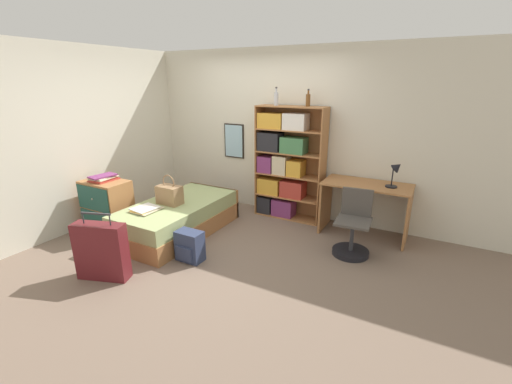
# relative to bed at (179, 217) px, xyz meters

# --- Properties ---
(ground_plane) EXTENTS (14.00, 14.00, 0.00)m
(ground_plane) POSITION_rel_bed_xyz_m (0.67, -0.02, -0.23)
(ground_plane) COLOR #756051
(wall_back) EXTENTS (10.00, 0.09, 2.60)m
(wall_back) POSITION_rel_bed_xyz_m (0.66, 1.52, 1.07)
(wall_back) COLOR beige
(wall_back) RESTS_ON ground_plane
(wall_left) EXTENTS (0.06, 10.00, 2.60)m
(wall_left) POSITION_rel_bed_xyz_m (-1.42, -0.02, 1.07)
(wall_left) COLOR beige
(wall_left) RESTS_ON ground_plane
(bed) EXTENTS (0.93, 1.81, 0.46)m
(bed) POSITION_rel_bed_xyz_m (0.00, 0.00, 0.00)
(bed) COLOR #A36B3D
(bed) RESTS_ON ground_plane
(handbag) EXTENTS (0.34, 0.21, 0.42)m
(handbag) POSITION_rel_bed_xyz_m (-0.04, -0.11, 0.37)
(handbag) COLOR #93704C
(handbag) RESTS_ON bed
(book_stack_on_bed) EXTENTS (0.33, 0.36, 0.04)m
(book_stack_on_bed) POSITION_rel_bed_xyz_m (-0.14, -0.47, 0.26)
(book_stack_on_bed) COLOR #232328
(book_stack_on_bed) RESTS_ON bed
(suitcase) EXTENTS (0.60, 0.36, 0.78)m
(suitcase) POSITION_rel_bed_xyz_m (0.07, -1.35, 0.10)
(suitcase) COLOR #5B191E
(suitcase) RESTS_ON ground_plane
(dresser) EXTENTS (0.66, 0.45, 0.76)m
(dresser) POSITION_rel_bed_xyz_m (-0.92, -0.46, 0.15)
(dresser) COLOR #A36B3D
(dresser) RESTS_ON ground_plane
(magazine_pile_on_dresser) EXTENTS (0.29, 0.39, 0.08)m
(magazine_pile_on_dresser) POSITION_rel_bed_xyz_m (-0.96, -0.43, 0.57)
(magazine_pile_on_dresser) COLOR #B2382D
(magazine_pile_on_dresser) RESTS_ON dresser
(bookcase) EXTENTS (1.07, 0.34, 1.75)m
(bookcase) POSITION_rel_bed_xyz_m (1.05, 1.30, 0.63)
(bookcase) COLOR #A36B3D
(bookcase) RESTS_ON ground_plane
(bottle_green) EXTENTS (0.07, 0.07, 0.27)m
(bottle_green) POSITION_rel_bed_xyz_m (0.91, 1.28, 1.62)
(bottle_green) COLOR #B7BCC1
(bottle_green) RESTS_ON bookcase
(bottle_brown) EXTENTS (0.07, 0.07, 0.24)m
(bottle_brown) POSITION_rel_bed_xyz_m (1.40, 1.33, 1.62)
(bottle_brown) COLOR brown
(bottle_brown) RESTS_ON bookcase
(desk) EXTENTS (1.17, 0.58, 0.76)m
(desk) POSITION_rel_bed_xyz_m (2.36, 1.18, 0.30)
(desk) COLOR #A36B3D
(desk) RESTS_ON ground_plane
(desk_lamp) EXTENTS (0.20, 0.15, 0.37)m
(desk_lamp) POSITION_rel_bed_xyz_m (2.71, 1.17, 0.77)
(desk_lamp) COLOR black
(desk_lamp) RESTS_ON desk
(desk_chair) EXTENTS (0.46, 0.46, 0.82)m
(desk_chair) POSITION_rel_bed_xyz_m (2.36, 0.55, 0.04)
(desk_chair) COLOR black
(desk_chair) RESTS_ON ground_plane
(backpack) EXTENTS (0.33, 0.23, 0.38)m
(backpack) POSITION_rel_bed_xyz_m (0.67, -0.58, -0.04)
(backpack) COLOR #2D3856
(backpack) RESTS_ON ground_plane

